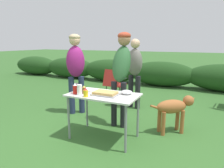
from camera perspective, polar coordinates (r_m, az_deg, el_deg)
ground_plane at (r=3.42m, az=-2.35°, el=-15.01°), size 60.00×60.00×0.00m
shrub_hedge at (r=7.31m, az=13.95°, el=2.83°), size 14.40×0.90×0.87m
folding_table at (r=3.17m, az=-2.45°, el=-4.27°), size 1.10×0.64×0.74m
food_tray at (r=3.09m, az=-1.93°, el=-2.71°), size 0.40×0.26×0.06m
plate_stack at (r=3.36m, az=-5.58°, el=-1.86°), size 0.20×0.20×0.02m
mixing_bowl at (r=3.15m, az=4.14°, el=-2.33°), size 0.18×0.18×0.06m
paper_cup_stack at (r=3.14m, az=-9.26°, el=-1.62°), size 0.08×0.08×0.16m
mustard_bottle at (r=3.01m, az=-7.53°, el=-2.47°), size 0.07×0.07×0.13m
ketchup_bottle at (r=3.19m, az=-10.49°, el=-1.37°), size 0.07×0.07×0.18m
beer_bottle at (r=3.20m, az=-7.97°, el=-1.65°), size 0.06×0.06×0.13m
spice_jar at (r=3.28m, az=-10.17°, el=-1.18°), size 0.08×0.08×0.15m
standing_person_in_gray_fleece at (r=3.65m, az=2.74°, el=5.04°), size 0.35×0.49×1.73m
standing_person_in_dark_puffer at (r=4.66m, az=6.50°, el=4.73°), size 0.44×0.38×1.62m
standing_person_in_olive_jacket at (r=4.32m, az=-10.35°, el=5.23°), size 0.47×0.47×1.71m
dog at (r=3.60m, az=17.32°, el=-6.54°), size 0.71×0.58×0.65m
camp_chair_near_hedge at (r=5.42m, az=0.69°, el=0.44°), size 0.50×0.61×0.83m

